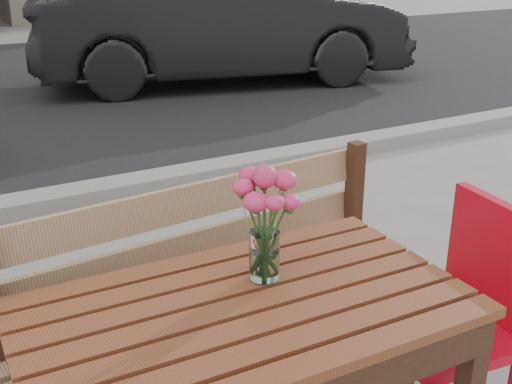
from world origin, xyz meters
TOP-DOWN VIEW (x-y plane):
  - street at (0.00, 5.06)m, footprint 30.00×8.12m
  - main_table at (-0.13, 0.18)m, footprint 1.26×0.76m
  - main_bench at (-0.02, 0.61)m, footprint 1.60×0.59m
  - red_chair at (0.70, 0.14)m, footprint 0.49×0.49m
  - main_vase at (-0.01, 0.28)m, footprint 0.19×0.19m
  - parked_car at (2.81, 6.21)m, footprint 4.87×2.61m

SIDE VIEW (x-z plane):
  - street at x=0.00m, z-range -0.03..0.09m
  - red_chair at x=0.70m, z-range 0.07..0.96m
  - main_bench at x=-0.02m, z-range 0.10..1.08m
  - main_table at x=-0.13m, z-range 0.26..1.02m
  - parked_car at x=2.81m, z-range 0.00..1.52m
  - main_vase at x=-0.01m, z-range 0.81..1.16m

